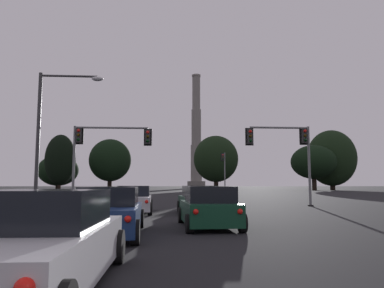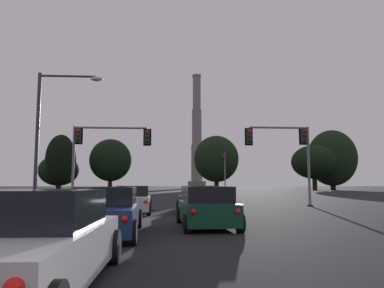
# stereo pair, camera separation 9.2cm
# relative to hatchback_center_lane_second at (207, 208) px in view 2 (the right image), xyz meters

# --- Properties ---
(hatchback_center_lane_second) EXTENTS (2.03, 4.16, 1.44)m
(hatchback_center_lane_second) POSITION_rel_hatchback_center_lane_second_xyz_m (0.00, 0.00, 0.00)
(hatchback_center_lane_second) COLOR #0F3823
(hatchback_center_lane_second) RESTS_ON ground_plane
(sedan_left_lane_front) EXTENTS (2.11, 4.75, 1.43)m
(sedan_left_lane_front) POSITION_rel_hatchback_center_lane_second_xyz_m (-3.20, 7.16, 0.00)
(sedan_left_lane_front) COLOR silver
(sedan_left_lane_front) RESTS_ON ground_plane
(sedan_left_lane_second) EXTENTS (2.11, 4.75, 1.43)m
(sedan_left_lane_second) POSITION_rel_hatchback_center_lane_second_xyz_m (-3.21, -1.79, 0.00)
(sedan_left_lane_second) COLOR navy
(sedan_left_lane_second) RESTS_ON ground_plane
(sedan_left_lane_third) EXTENTS (2.04, 4.73, 1.43)m
(sedan_left_lane_third) POSITION_rel_hatchback_center_lane_second_xyz_m (-3.35, -7.72, 0.00)
(sedan_left_lane_third) COLOR silver
(sedan_left_lane_third) RESTS_ON ground_plane
(hatchback_center_lane_front) EXTENTS (2.08, 4.17, 1.44)m
(hatchback_center_lane_front) POSITION_rel_hatchback_center_lane_second_xyz_m (0.18, 6.03, 0.00)
(hatchback_center_lane_front) COLOR #0F3823
(hatchback_center_lane_front) RESTS_ON ground_plane
(traffic_light_overhead_right) EXTENTS (4.69, 0.50, 5.59)m
(traffic_light_overhead_right) POSITION_rel_hatchback_center_lane_second_xyz_m (7.07, 12.34, 3.59)
(traffic_light_overhead_right) COLOR slate
(traffic_light_overhead_right) RESTS_ON ground_plane
(traffic_light_far_right) EXTENTS (0.78, 0.50, 6.34)m
(traffic_light_far_right) POSITION_rel_hatchback_center_lane_second_xyz_m (7.44, 43.35, 3.48)
(traffic_light_far_right) COLOR slate
(traffic_light_far_right) RESTS_ON ground_plane
(traffic_light_overhead_left) EXTENTS (5.66, 0.50, 5.65)m
(traffic_light_overhead_left) POSITION_rel_hatchback_center_lane_second_xyz_m (-6.12, 13.61, 3.67)
(traffic_light_overhead_left) COLOR slate
(traffic_light_overhead_left) RESTS_ON ground_plane
(street_lamp) EXTENTS (3.51, 0.36, 7.64)m
(street_lamp) POSITION_rel_hatchback_center_lane_second_xyz_m (-7.84, 7.41, 4.13)
(street_lamp) COLOR #38383A
(street_lamp) RESTS_ON ground_plane
(smokestack) EXTENTS (7.03, 7.03, 45.46)m
(smokestack) POSITION_rel_hatchback_center_lane_second_xyz_m (10.73, 133.22, 17.20)
(smokestack) COLOR slate
(smokestack) RESTS_ON ground_plane
(treeline_center_right) EXTENTS (10.51, 9.46, 9.22)m
(treeline_center_right) POSITION_rel_hatchback_center_lane_second_xyz_m (-29.69, 87.78, 4.49)
(treeline_center_right) COLOR black
(treeline_center_right) RESTS_ON ground_plane
(treeline_center_left) EXTENTS (12.75, 11.47, 15.63)m
(treeline_center_left) POSITION_rel_hatchback_center_lane_second_xyz_m (41.78, 81.09, 7.68)
(treeline_center_left) COLOR black
(treeline_center_left) RESTS_ON ground_plane
(treeline_left_mid) EXTENTS (10.85, 9.76, 13.27)m
(treeline_left_mid) POSITION_rel_hatchback_center_lane_second_xyz_m (-15.82, 85.12, 7.09)
(treeline_left_mid) COLOR black
(treeline_left_mid) RESTS_ON ground_plane
(treeline_far_right) EXTENTS (11.99, 10.79, 14.57)m
(treeline_far_right) POSITION_rel_hatchback_center_lane_second_xyz_m (12.10, 86.36, 7.65)
(treeline_far_right) COLOR black
(treeline_far_right) RESTS_ON ground_plane
(treeline_far_left) EXTENTS (7.13, 6.42, 13.37)m
(treeline_far_left) POSITION_rel_hatchback_center_lane_second_xyz_m (-26.47, 77.62, 6.68)
(treeline_far_left) COLOR black
(treeline_far_left) RESTS_ON ground_plane
(treeline_right_mid) EXTENTS (11.28, 10.15, 11.26)m
(treeline_right_mid) POSITION_rel_hatchback_center_lane_second_xyz_m (35.40, 77.36, 6.36)
(treeline_right_mid) COLOR black
(treeline_right_mid) RESTS_ON ground_plane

